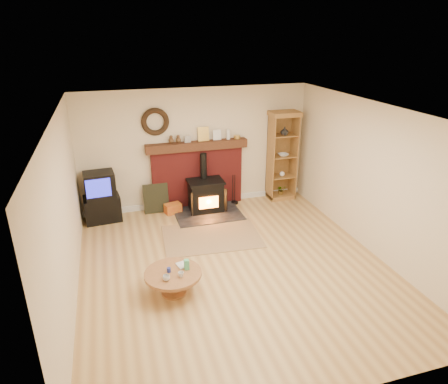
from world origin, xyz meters
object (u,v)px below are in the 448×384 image
object	(u,v)px
tv_unit	(101,198)
coffee_table	(173,276)
curio_cabinet	(282,156)
wood_stove	(206,197)

from	to	relation	value
tv_unit	coffee_table	bearing A→B (deg)	-71.39
tv_unit	coffee_table	size ratio (longest dim) A/B	1.23
curio_cabinet	coffee_table	world-z (taller)	curio_cabinet
tv_unit	coffee_table	distance (m)	3.07
wood_stove	coffee_table	size ratio (longest dim) A/B	1.64
curio_cabinet	coffee_table	bearing A→B (deg)	-135.57
tv_unit	curio_cabinet	world-z (taller)	curio_cabinet
tv_unit	curio_cabinet	distance (m)	4.06
curio_cabinet	tv_unit	bearing A→B (deg)	-178.75
wood_stove	tv_unit	size ratio (longest dim) A/B	1.34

